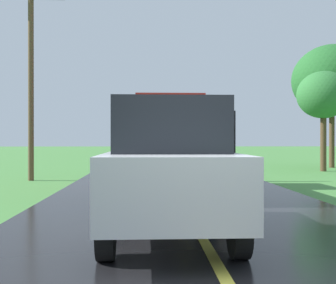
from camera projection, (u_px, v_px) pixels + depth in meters
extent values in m
cube|color=#2D2D30|center=(173.00, 169.00, 11.83)|extent=(0.90, 5.51, 0.24)
cube|color=brown|center=(173.00, 161.00, 11.83)|extent=(2.30, 5.80, 0.20)
cube|color=red|center=(169.00, 126.00, 13.77)|extent=(2.10, 1.90, 1.90)
cube|color=black|center=(168.00, 117.00, 14.72)|extent=(1.78, 0.02, 0.76)
cube|color=#232328|center=(131.00, 138.00, 10.80)|extent=(0.08, 3.85, 1.10)
cube|color=#232328|center=(219.00, 138.00, 10.90)|extent=(0.08, 3.85, 1.10)
cube|color=#232328|center=(180.00, 137.00, 8.97)|extent=(2.30, 0.08, 1.10)
cube|color=#232328|center=(171.00, 138.00, 12.73)|extent=(2.30, 0.08, 1.10)
cylinder|color=black|center=(136.00, 168.00, 13.57)|extent=(0.28, 1.00, 1.00)
cylinder|color=black|center=(202.00, 168.00, 13.67)|extent=(0.28, 1.00, 1.00)
cylinder|color=black|center=(132.00, 178.00, 10.19)|extent=(0.28, 1.00, 1.00)
cylinder|color=black|center=(220.00, 177.00, 10.28)|extent=(0.28, 1.00, 1.00)
ellipsoid|color=#A1B62A|center=(193.00, 138.00, 9.94)|extent=(0.42, 0.43, 0.50)
ellipsoid|color=#ADC920|center=(173.00, 153.00, 9.41)|extent=(0.49, 0.44, 0.51)
ellipsoid|color=#A8B626|center=(198.00, 138.00, 9.67)|extent=(0.55, 0.62, 0.51)
ellipsoid|color=#9FCC26|center=(188.00, 140.00, 12.27)|extent=(0.58, 0.56, 0.51)
ellipsoid|color=#9EBE2D|center=(142.00, 151.00, 11.53)|extent=(0.51, 0.51, 0.40)
ellipsoid|color=#A7C229|center=(141.00, 153.00, 11.73)|extent=(0.56, 0.62, 0.48)
ellipsoid|color=#9EC321|center=(157.00, 150.00, 11.99)|extent=(0.48, 0.48, 0.49)
ellipsoid|color=#9DBA2F|center=(155.00, 153.00, 10.57)|extent=(0.60, 0.67, 0.42)
ellipsoid|color=#A1C227|center=(169.00, 141.00, 12.39)|extent=(0.59, 0.61, 0.37)
ellipsoid|color=#98CA1E|center=(195.00, 138.00, 10.27)|extent=(0.58, 0.68, 0.41)
ellipsoid|color=#A3CA21|center=(184.00, 139.00, 11.50)|extent=(0.45, 0.43, 0.48)
cylinder|color=brown|center=(31.00, 84.00, 15.60)|extent=(0.20, 0.20, 7.04)
cylinder|color=#4C3823|center=(323.00, 143.00, 20.32)|extent=(0.28, 0.28, 2.62)
ellipsoid|color=#2D7033|center=(323.00, 95.00, 20.31)|extent=(2.48, 2.48, 2.23)
cylinder|color=#4C3823|center=(332.00, 140.00, 23.04)|extent=(0.28, 0.28, 3.00)
ellipsoid|color=#236028|center=(332.00, 80.00, 23.02)|extent=(4.21, 4.21, 3.79)
cube|color=#B7BABF|center=(168.00, 179.00, 6.24)|extent=(1.70, 4.10, 0.80)
cube|color=black|center=(169.00, 127.00, 6.04)|extent=(1.44, 2.05, 0.70)
cylinder|color=black|center=(120.00, 201.00, 7.48)|extent=(0.20, 0.64, 0.64)
cylinder|color=black|center=(208.00, 201.00, 7.55)|extent=(0.20, 0.64, 0.64)
cylinder|color=black|center=(106.00, 233.00, 4.94)|extent=(0.20, 0.64, 0.64)
cylinder|color=black|center=(239.00, 231.00, 5.01)|extent=(0.20, 0.64, 0.64)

